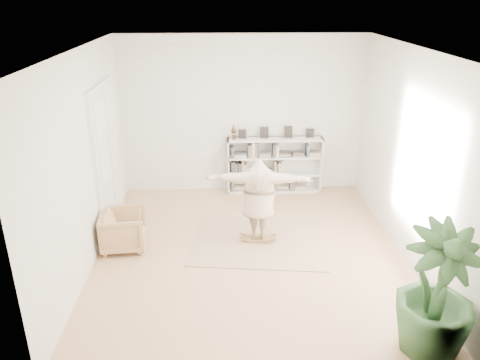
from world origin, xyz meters
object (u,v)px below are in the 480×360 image
Objects in this scene: rocker_board at (258,238)px; person at (259,197)px; bookshelf at (274,166)px; armchair at (124,230)px; houseplant at (437,292)px.

person is (0.00, 0.00, 0.85)m from rocker_board.
rocker_board is 0.25× the size of person.
rocker_board is (-0.55, -2.39, -0.57)m from bookshelf.
person reaches higher than bookshelf.
houseplant is (4.51, -2.85, 0.54)m from armchair.
houseplant is (2.02, -2.98, 0.84)m from rocker_board.
person reaches higher than armchair.
bookshelf is at bearing 105.31° from houseplant.
bookshelf is 3.96m from armchair.
person is at bearing 124.21° from houseplant.
bookshelf is 2.47m from person.
armchair is 2.51m from rocker_board.
houseplant reaches higher than person.
bookshelf is 5.57m from houseplant.
armchair is 5.36m from houseplant.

